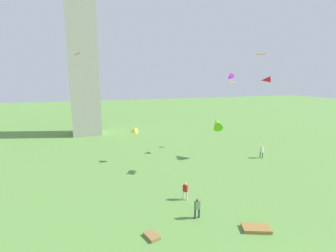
% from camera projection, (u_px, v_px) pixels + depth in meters
% --- Properties ---
extents(person_0, '(0.43, 0.46, 1.55)m').
position_uv_depth(person_0, '(185.00, 190.00, 21.26)').
color(person_0, silver).
rests_on(person_0, ground_plane).
extents(person_1, '(0.49, 0.28, 1.58)m').
position_uv_depth(person_1, '(197.00, 207.00, 18.39)').
color(person_1, '#2D3338').
rests_on(person_1, ground_plane).
extents(person_2, '(0.34, 0.51, 1.68)m').
position_uv_depth(person_2, '(262.00, 151.00, 32.60)').
color(person_2, '#51754C').
rests_on(person_2, ground_plane).
extents(kite_flying_0, '(1.45, 1.38, 0.94)m').
position_uv_depth(kite_flying_0, '(266.00, 80.00, 31.04)').
color(kite_flying_0, red).
extents(kite_flying_1, '(1.41, 1.53, 0.26)m').
position_uv_depth(kite_flying_1, '(261.00, 54.00, 25.97)').
color(kite_flying_1, orange).
extents(kite_flying_2, '(1.78, 2.39, 1.99)m').
position_uv_depth(kite_flying_2, '(217.00, 124.00, 32.45)').
color(kite_flying_2, '#5DCE10').
extents(kite_flying_3, '(0.83, 1.29, 1.09)m').
position_uv_depth(kite_flying_3, '(230.00, 77.00, 33.81)').
color(kite_flying_3, '#AE0CCE').
extents(kite_flying_4, '(1.43, 1.41, 1.04)m').
position_uv_depth(kite_flying_4, '(133.00, 131.00, 30.95)').
color(kite_flying_4, yellow).
extents(kite_flying_5, '(0.93, 0.89, 0.20)m').
position_uv_depth(kite_flying_5, '(232.00, 82.00, 36.65)').
color(kite_flying_5, gold).
extents(kite_flying_6, '(0.68, 0.93, 0.41)m').
position_uv_depth(kite_flying_6, '(78.00, 53.00, 27.42)').
color(kite_flying_6, orange).
extents(kite_bundle_0, '(2.15, 1.66, 0.24)m').
position_uv_depth(kite_bundle_0, '(256.00, 228.00, 17.06)').
color(kite_bundle_0, olive).
rests_on(kite_bundle_0, ground_plane).
extents(kite_bundle_1, '(0.99, 1.26, 0.21)m').
position_uv_depth(kite_bundle_1, '(152.00, 236.00, 16.27)').
color(kite_bundle_1, olive).
rests_on(kite_bundle_1, ground_plane).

